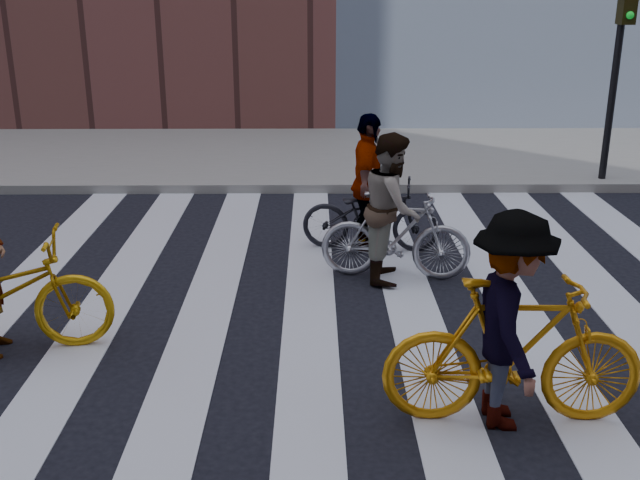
{
  "coord_description": "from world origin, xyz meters",
  "views": [
    {
      "loc": [
        -0.51,
        -6.91,
        3.31
      ],
      "look_at": [
        -0.44,
        0.3,
        0.82
      ],
      "focal_mm": 42.0,
      "sensor_mm": 36.0,
      "label": 1
    }
  ],
  "objects_px": {
    "rider_rear": "(368,183)",
    "bike_dark_rear": "(371,215)",
    "traffic_signal": "(620,50)",
    "rider_mid": "(392,207)",
    "bike_silver_mid": "(396,236)",
    "rider_right": "(510,321)",
    "bike_yellow_right": "(514,352)"
  },
  "relations": [
    {
      "from": "bike_yellow_right",
      "to": "rider_right",
      "type": "xyz_separation_m",
      "value": [
        -0.05,
        0.0,
        0.26
      ]
    },
    {
      "from": "bike_yellow_right",
      "to": "rider_rear",
      "type": "distance_m",
      "value": 4.15
    },
    {
      "from": "bike_dark_rear",
      "to": "rider_right",
      "type": "height_order",
      "value": "rider_right"
    },
    {
      "from": "bike_dark_rear",
      "to": "rider_rear",
      "type": "distance_m",
      "value": 0.43
    },
    {
      "from": "rider_right",
      "to": "traffic_signal",
      "type": "bearing_deg",
      "value": -24.45
    },
    {
      "from": "rider_mid",
      "to": "rider_rear",
      "type": "relative_size",
      "value": 0.97
    },
    {
      "from": "bike_dark_rear",
      "to": "rider_mid",
      "type": "height_order",
      "value": "rider_mid"
    },
    {
      "from": "bike_yellow_right",
      "to": "rider_rear",
      "type": "height_order",
      "value": "rider_rear"
    },
    {
      "from": "traffic_signal",
      "to": "rider_right",
      "type": "height_order",
      "value": "traffic_signal"
    },
    {
      "from": "traffic_signal",
      "to": "bike_silver_mid",
      "type": "height_order",
      "value": "traffic_signal"
    },
    {
      "from": "bike_yellow_right",
      "to": "traffic_signal",
      "type": "bearing_deg",
      "value": -24.12
    },
    {
      "from": "rider_right",
      "to": "bike_silver_mid",
      "type": "bearing_deg",
      "value": 11.32
    },
    {
      "from": "bike_silver_mid",
      "to": "rider_right",
      "type": "relative_size",
      "value": 1.0
    },
    {
      "from": "rider_rear",
      "to": "bike_dark_rear",
      "type": "bearing_deg",
      "value": -82.14
    },
    {
      "from": "bike_silver_mid",
      "to": "rider_rear",
      "type": "distance_m",
      "value": 1.09
    },
    {
      "from": "bike_silver_mid",
      "to": "bike_yellow_right",
      "type": "distance_m",
      "value": 3.11
    },
    {
      "from": "rider_mid",
      "to": "rider_right",
      "type": "relative_size",
      "value": 1.0
    },
    {
      "from": "traffic_signal",
      "to": "bike_silver_mid",
      "type": "distance_m",
      "value": 5.91
    },
    {
      "from": "rider_rear",
      "to": "rider_mid",
      "type": "bearing_deg",
      "value": -160.09
    },
    {
      "from": "bike_yellow_right",
      "to": "bike_dark_rear",
      "type": "relative_size",
      "value": 1.14
    },
    {
      "from": "traffic_signal",
      "to": "rider_mid",
      "type": "bearing_deg",
      "value": -134.87
    },
    {
      "from": "rider_rear",
      "to": "bike_silver_mid",
      "type": "bearing_deg",
      "value": -157.38
    },
    {
      "from": "bike_yellow_right",
      "to": "rider_right",
      "type": "height_order",
      "value": "rider_right"
    },
    {
      "from": "traffic_signal",
      "to": "bike_yellow_right",
      "type": "relative_size",
      "value": 1.64
    },
    {
      "from": "bike_dark_rear",
      "to": "rider_mid",
      "type": "relative_size",
      "value": 1.02
    },
    {
      "from": "bike_silver_mid",
      "to": "rider_rear",
      "type": "relative_size",
      "value": 0.98
    },
    {
      "from": "bike_silver_mid",
      "to": "rider_rear",
      "type": "height_order",
      "value": "rider_rear"
    },
    {
      "from": "bike_silver_mid",
      "to": "rider_mid",
      "type": "bearing_deg",
      "value": 98.39
    },
    {
      "from": "traffic_signal",
      "to": "rider_mid",
      "type": "distance_m",
      "value": 5.85
    },
    {
      "from": "bike_silver_mid",
      "to": "rider_mid",
      "type": "distance_m",
      "value": 0.34
    },
    {
      "from": "bike_dark_rear",
      "to": "rider_rear",
      "type": "xyz_separation_m",
      "value": [
        -0.05,
        0.0,
        0.42
      ]
    },
    {
      "from": "traffic_signal",
      "to": "rider_rear",
      "type": "distance_m",
      "value": 5.38
    }
  ]
}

